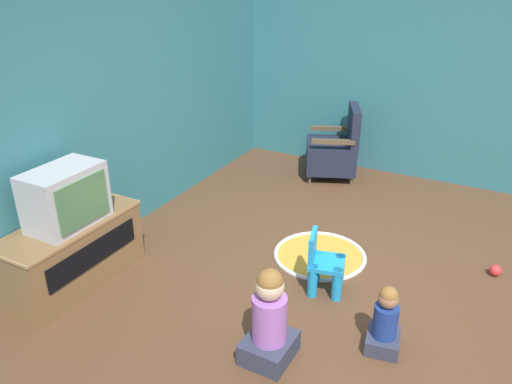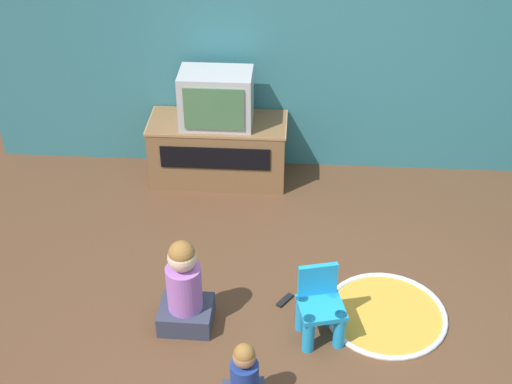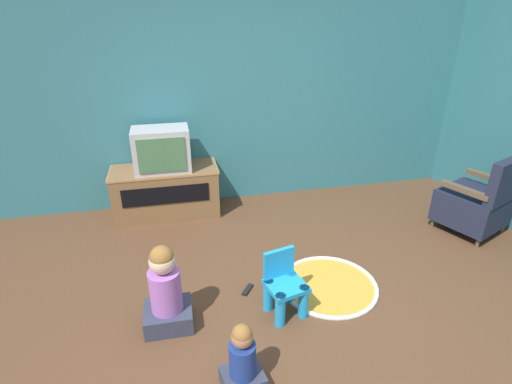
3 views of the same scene
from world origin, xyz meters
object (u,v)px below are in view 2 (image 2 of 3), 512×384
Objects in this scene: remote_control at (285,300)px; yellow_kid_chair at (320,311)px; tv_cabinet at (218,149)px; television at (216,99)px; child_watching_center at (245,380)px; child_watching_left at (184,290)px.

yellow_kid_chair is at bearing -106.63° from remote_control.
tv_cabinet is 0.51m from television.
yellow_kid_chair reaches higher than child_watching_center.
television reaches higher than tv_cabinet.
television is at bearing -90.00° from tv_cabinet.
television reaches higher than child_watching_left.
yellow_kid_chair is 0.74× the size of child_watching_left.
television reaches higher than remote_control.
child_watching_center is at bearing -157.85° from remote_control.
child_watching_center is at bearing -80.30° from television.
yellow_kid_chair is 3.52× the size of remote_control.
remote_control is at bearing 22.09° from child_watching_left.
television is 2.57m from child_watching_center.
yellow_kid_chair is 1.02× the size of child_watching_center.
remote_control is at bearing 114.24° from yellow_kid_chair.
television is 4.08× the size of remote_control.
child_watching_center reaches higher than remote_control.
yellow_kid_chair is (0.87, -1.85, -0.59)m from television.
child_watching_left reaches higher than remote_control.
television reaches higher than yellow_kid_chair.
remote_control is at bearing 67.18° from child_watching_center.
yellow_kid_chair is 0.91m from child_watching_left.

